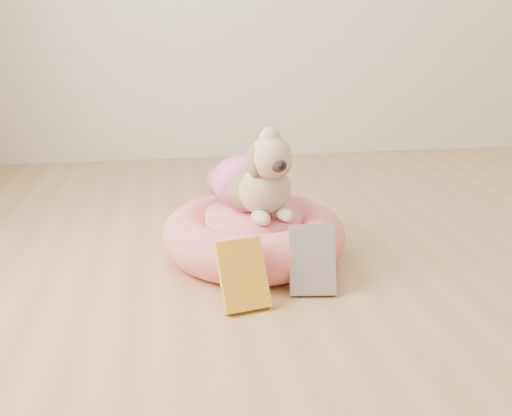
{
  "coord_description": "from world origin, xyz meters",
  "views": [
    {
      "loc": [
        -0.87,
        -1.03,
        0.76
      ],
      "look_at": [
        -0.59,
        0.69,
        0.19
      ],
      "focal_mm": 40.0,
      "sensor_mm": 36.0,
      "label": 1
    }
  ],
  "objects": [
    {
      "name": "pet_bed",
      "position": [
        -0.59,
        0.74,
        0.08
      ],
      "size": [
        0.61,
        0.61,
        0.16
      ],
      "color": "#F05E79",
      "rests_on": "floor"
    },
    {
      "name": "dog",
      "position": [
        -0.58,
        0.75,
        0.31
      ],
      "size": [
        0.38,
        0.47,
        0.3
      ],
      "primitive_type": null,
      "rotation": [
        0.0,
        0.0,
        0.27
      ],
      "color": "brown",
      "rests_on": "pet_bed"
    },
    {
      "name": "book_yellow",
      "position": [
        -0.67,
        0.39,
        0.09
      ],
      "size": [
        0.15,
        0.14,
        0.19
      ],
      "primitive_type": "cube",
      "rotation": [
        -0.5,
        0.0,
        0.21
      ],
      "color": "yellow",
      "rests_on": "floor"
    },
    {
      "name": "book_white",
      "position": [
        -0.46,
        0.45,
        0.1
      ],
      "size": [
        0.15,
        0.12,
        0.2
      ],
      "primitive_type": "cube",
      "rotation": [
        -0.44,
        0.0,
        -0.14
      ],
      "color": "silver",
      "rests_on": "floor"
    }
  ]
}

